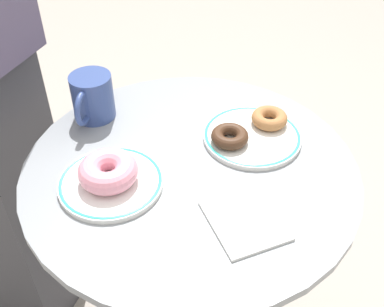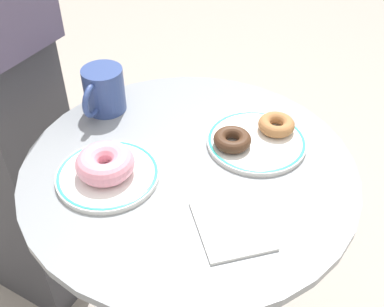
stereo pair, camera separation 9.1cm
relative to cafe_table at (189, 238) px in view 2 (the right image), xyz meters
name	(u,v)px [view 2 (the right image)]	position (x,y,z in m)	size (l,w,h in m)	color
cafe_table	(189,238)	(0.00, 0.00, 0.00)	(0.65, 0.65, 0.75)	gray
plate_left	(108,175)	(-0.15, 0.03, 0.23)	(0.19, 0.19, 0.01)	white
plate_right	(255,140)	(0.15, 0.00, 0.23)	(0.20, 0.20, 0.01)	white
donut_pink_frosted	(105,163)	(-0.15, 0.04, 0.26)	(0.11, 0.11, 0.04)	pink
donut_cinnamon	(276,125)	(0.21, 0.01, 0.25)	(0.08, 0.08, 0.03)	#A36B3D
donut_chocolate	(232,140)	(0.10, 0.01, 0.25)	(0.08, 0.08, 0.03)	#422819
paper_napkin	(234,225)	(0.00, -0.17, 0.23)	(0.12, 0.14, 0.01)	white
coffee_mug	(103,90)	(-0.09, 0.25, 0.27)	(0.11, 0.11, 0.10)	#334784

